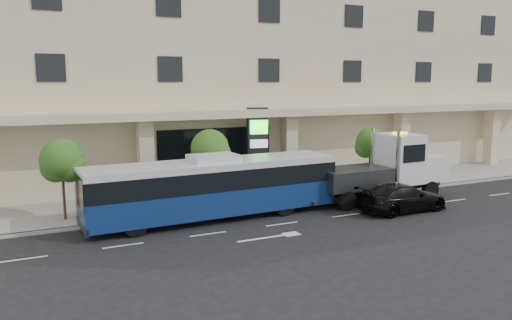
# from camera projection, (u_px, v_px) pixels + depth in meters

# --- Properties ---
(ground) EXTENTS (120.00, 120.00, 0.00)m
(ground) POSITION_uv_depth(u_px,v_px,m) (269.00, 217.00, 26.87)
(ground) COLOR black
(ground) RESTS_ON ground
(sidewalk) EXTENTS (120.00, 6.00, 0.15)m
(sidewalk) POSITION_uv_depth(u_px,v_px,m) (233.00, 197.00, 31.32)
(sidewalk) COLOR gray
(sidewalk) RESTS_ON ground
(curb) EXTENTS (120.00, 0.30, 0.15)m
(curb) POSITION_uv_depth(u_px,v_px,m) (253.00, 207.00, 28.64)
(curb) COLOR gray
(curb) RESTS_ON ground
(convention_center) EXTENTS (60.00, 17.60, 20.00)m
(convention_center) POSITION_uv_depth(u_px,v_px,m) (181.00, 46.00, 39.11)
(convention_center) COLOR #C3B392
(convention_center) RESTS_ON ground
(tree_left) EXTENTS (2.27, 2.20, 4.22)m
(tree_left) POSITION_uv_depth(u_px,v_px,m) (63.00, 163.00, 25.39)
(tree_left) COLOR #422B19
(tree_left) RESTS_ON sidewalk
(tree_mid) EXTENTS (2.28, 2.20, 4.38)m
(tree_mid) POSITION_uv_depth(u_px,v_px,m) (210.00, 151.00, 28.74)
(tree_mid) COLOR #422B19
(tree_mid) RESTS_ON sidewalk
(tree_right) EXTENTS (2.10, 2.00, 4.04)m
(tree_right) POSITION_uv_depth(u_px,v_px,m) (371.00, 144.00, 33.62)
(tree_right) COLOR #422B19
(tree_right) RESTS_ON sidewalk
(city_bus) EXTENTS (13.68, 3.39, 3.44)m
(city_bus) POSITION_uv_depth(u_px,v_px,m) (214.00, 186.00, 26.26)
(city_bus) COLOR black
(city_bus) RESTS_ON ground
(tow_truck) EXTENTS (10.01, 2.65, 4.56)m
(tow_truck) POSITION_uv_depth(u_px,v_px,m) (387.00, 170.00, 30.55)
(tow_truck) COLOR #2D3033
(tow_truck) RESTS_ON ground
(black_sedan) EXTENTS (5.43, 2.25, 1.57)m
(black_sedan) POSITION_uv_depth(u_px,v_px,m) (402.00, 198.00, 27.96)
(black_sedan) COLOR black
(black_sedan) RESTS_ON ground
(signage_pylon) EXTENTS (1.42, 0.77, 5.42)m
(signage_pylon) POSITION_uv_depth(u_px,v_px,m) (257.00, 148.00, 32.77)
(signage_pylon) COLOR black
(signage_pylon) RESTS_ON sidewalk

